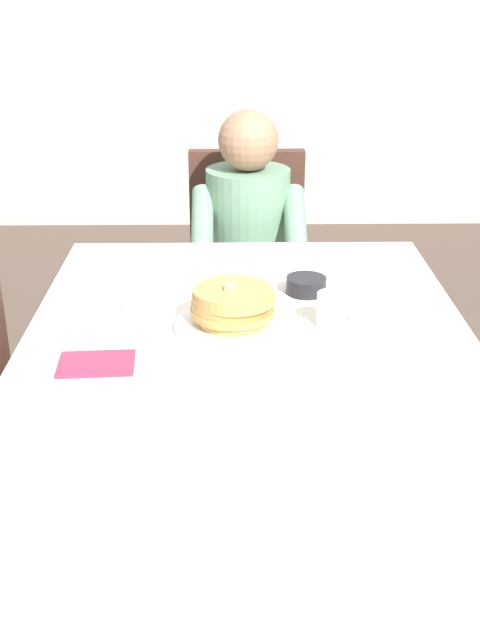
% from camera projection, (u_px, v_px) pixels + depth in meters
% --- Properties ---
extents(ground_plane, '(14.00, 14.00, 0.00)m').
position_uv_depth(ground_plane, '(248.00, 584.00, 2.15)').
color(ground_plane, brown).
extents(dining_table_main, '(1.12, 1.52, 0.74)m').
position_uv_depth(dining_table_main, '(249.00, 377.00, 1.89)').
color(dining_table_main, silver).
rests_on(dining_table_main, ground).
extents(chair_diner, '(0.44, 0.45, 0.93)m').
position_uv_depth(chair_diner, '(247.00, 260.00, 3.00)').
color(chair_diner, '#4C2D23').
rests_on(chair_diner, ground).
extents(diner_person, '(0.40, 0.43, 1.12)m').
position_uv_depth(diner_person, '(248.00, 238.00, 2.80)').
color(diner_person, gray).
rests_on(diner_person, ground).
extents(plate_breakfast, '(0.28, 0.28, 0.02)m').
position_uv_depth(plate_breakfast, '(231.00, 325.00, 1.93)').
color(plate_breakfast, white).
rests_on(plate_breakfast, dining_table_main).
extents(breakfast_stack, '(0.21, 0.21, 0.10)m').
position_uv_depth(breakfast_stack, '(232.00, 305.00, 1.91)').
color(breakfast_stack, tan).
rests_on(breakfast_stack, plate_breakfast).
extents(cup_coffee, '(0.11, 0.08, 0.08)m').
position_uv_depth(cup_coffee, '(333.00, 309.00, 1.93)').
color(cup_coffee, white).
rests_on(cup_coffee, dining_table_main).
extents(bowl_butter, '(0.11, 0.11, 0.04)m').
position_uv_depth(bowl_butter, '(306.00, 285.00, 2.13)').
color(bowl_butter, black).
rests_on(bowl_butter, dining_table_main).
extents(syrup_pitcher, '(0.08, 0.08, 0.07)m').
position_uv_depth(syrup_pitcher, '(133.00, 300.00, 2.00)').
color(syrup_pitcher, silver).
rests_on(syrup_pitcher, dining_table_main).
extents(fork_left_of_plate, '(0.01, 0.18, 0.00)m').
position_uv_depth(fork_left_of_plate, '(154.00, 330.00, 1.91)').
color(fork_left_of_plate, silver).
rests_on(fork_left_of_plate, dining_table_main).
extents(knife_right_of_plate, '(0.02, 0.20, 0.00)m').
position_uv_depth(knife_right_of_plate, '(308.00, 330.00, 1.92)').
color(knife_right_of_plate, silver).
rests_on(knife_right_of_plate, dining_table_main).
extents(spoon_near_edge, '(0.15, 0.04, 0.00)m').
position_uv_depth(spoon_near_edge, '(233.00, 395.00, 1.62)').
color(spoon_near_edge, silver).
rests_on(spoon_near_edge, dining_table_main).
extents(napkin_folded, '(0.18, 0.13, 0.01)m').
position_uv_depth(napkin_folded, '(96.00, 364.00, 1.75)').
color(napkin_folded, '#8C2D4C').
rests_on(napkin_folded, dining_table_main).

